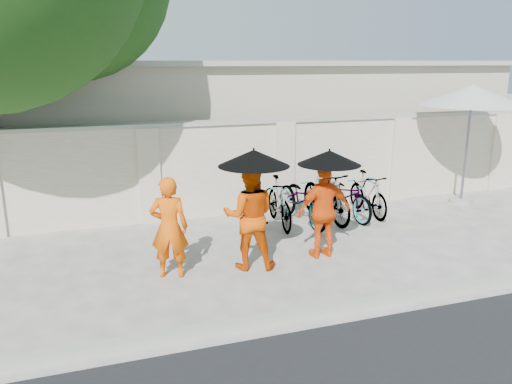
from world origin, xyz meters
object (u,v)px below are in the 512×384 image
object	(u,v)px
monk_left	(169,227)
patio_umbrella	(472,96)
monk_center	(249,216)
monk_right	(324,211)

from	to	relation	value
monk_left	patio_umbrella	bearing A→B (deg)	-148.43
monk_left	monk_center	size ratio (longest dim) A/B	0.91
monk_center	patio_umbrella	size ratio (longest dim) A/B	0.61
monk_right	monk_center	bearing A→B (deg)	-0.17
monk_center	patio_umbrella	distance (m)	6.57
monk_left	monk_right	distance (m)	2.65
monk_left	monk_right	bearing A→B (deg)	-164.04
monk_right	patio_umbrella	size ratio (longest dim) A/B	0.56
monk_left	monk_center	world-z (taller)	monk_center
monk_center	patio_umbrella	xyz separation A→B (m)	(6.01, 2.09, 1.64)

